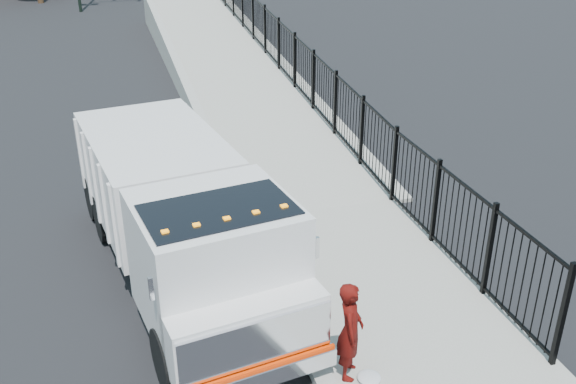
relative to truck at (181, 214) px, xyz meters
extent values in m
plane|color=black|center=(1.61, -2.09, -1.47)|extent=(120.00, 120.00, 0.00)
cube|color=#9E998E|center=(3.73, 13.91, -1.47)|extent=(3.95, 24.06, 3.19)
cube|color=black|center=(5.16, 9.91, -0.57)|extent=(0.10, 28.00, 1.80)
cube|color=black|center=(-0.06, 0.38, -0.92)|extent=(2.07, 6.90, 0.22)
cube|color=white|center=(0.30, -1.90, 0.09)|extent=(2.68, 2.55, 2.01)
cube|color=white|center=(0.50, -3.14, -0.41)|extent=(2.44, 1.07, 1.00)
cube|color=silver|center=(0.56, -3.51, -0.41)|extent=(2.29, 0.44, 0.85)
cube|color=silver|center=(0.57, -3.59, -0.92)|extent=(2.41, 0.56, 0.28)
cube|color=#E62E00|center=(0.57, -3.59, -0.77)|extent=(2.39, 0.43, 0.06)
cube|color=black|center=(0.34, -2.15, 0.69)|extent=(2.39, 1.64, 0.85)
cube|color=white|center=(-0.27, 1.67, 0.09)|extent=(3.05, 4.55, 1.71)
cube|color=silver|center=(-0.78, -3.09, 0.54)|extent=(0.07, 0.07, 0.35)
cube|color=silver|center=(1.70, -2.70, 0.54)|extent=(0.07, 0.07, 0.35)
cube|color=orange|center=(-0.49, -2.64, 1.11)|extent=(0.11, 0.10, 0.06)
cube|color=orange|center=(-0.05, -2.57, 1.11)|extent=(0.11, 0.10, 0.06)
cube|color=orange|center=(0.40, -2.50, 1.11)|extent=(0.11, 0.10, 0.06)
cube|color=orange|center=(0.85, -2.43, 1.11)|extent=(0.11, 0.10, 0.06)
cube|color=orange|center=(1.29, -2.35, 1.11)|extent=(0.11, 0.10, 0.06)
cylinder|color=black|center=(-0.63, -2.76, -0.97)|extent=(0.48, 1.04, 1.00)
cylinder|color=black|center=(1.46, -2.43, -0.97)|extent=(0.48, 1.04, 1.00)
cylinder|color=black|center=(-1.40, 2.10, -0.97)|extent=(0.48, 1.04, 1.00)
cylinder|color=black|center=(0.68, 2.43, -0.97)|extent=(0.48, 1.04, 1.00)
cylinder|color=black|center=(-1.58, 3.19, -0.97)|extent=(0.48, 1.04, 1.00)
cylinder|color=black|center=(0.50, 3.52, -0.97)|extent=(0.48, 1.04, 1.00)
imported|color=#4C0906|center=(2.01, -3.40, -0.54)|extent=(0.58, 0.69, 1.62)
ellipsoid|color=silver|center=(2.26, -3.63, -1.30)|extent=(0.37, 0.37, 0.09)
camera|label=1|loc=(-1.02, -10.49, 5.45)|focal=40.00mm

